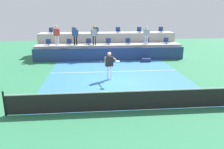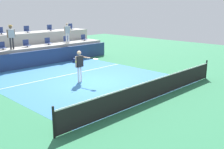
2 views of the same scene
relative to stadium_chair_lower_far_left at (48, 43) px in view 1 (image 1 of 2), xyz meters
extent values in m
plane|color=#2D754C|center=(5.35, -7.23, -1.46)|extent=(40.00, 40.00, 0.00)
cube|color=teal|center=(5.35, -6.23, -1.46)|extent=(9.00, 10.00, 0.01)
cube|color=white|center=(5.35, -4.83, -1.46)|extent=(9.00, 0.06, 0.00)
cylinder|color=black|center=(0.15, -11.23, -0.93)|extent=(0.08, 0.08, 1.07)
cube|color=black|center=(5.35, -11.23, -1.01)|extent=(10.40, 0.01, 0.87)
cube|color=white|center=(5.35, -11.23, -0.57)|extent=(10.40, 0.02, 0.05)
cube|color=navy|center=(5.35, -1.23, -0.91)|extent=(13.00, 0.16, 1.10)
cube|color=#ADAAA3|center=(5.35, 0.07, -0.84)|extent=(13.00, 1.80, 1.25)
cube|color=#ADAAA3|center=(5.35, 1.87, -0.41)|extent=(13.00, 1.80, 2.10)
cylinder|color=#2D2D33|center=(0.00, -0.08, -0.16)|extent=(0.08, 0.08, 0.10)
cube|color=navy|center=(0.00, -0.08, -0.09)|extent=(0.44, 0.40, 0.04)
cube|color=navy|center=(0.00, 0.10, 0.12)|extent=(0.44, 0.04, 0.38)
cylinder|color=#2D2D33|center=(1.82, -0.08, -0.16)|extent=(0.08, 0.08, 0.10)
cube|color=navy|center=(1.82, -0.08, -0.09)|extent=(0.44, 0.40, 0.04)
cube|color=navy|center=(1.82, 0.10, 0.12)|extent=(0.44, 0.04, 0.38)
cylinder|color=#2D2D33|center=(3.53, -0.08, -0.16)|extent=(0.08, 0.08, 0.10)
cube|color=navy|center=(3.53, -0.08, -0.09)|extent=(0.44, 0.40, 0.04)
cube|color=navy|center=(3.53, 0.10, 0.12)|extent=(0.44, 0.04, 0.38)
cylinder|color=#2D2D33|center=(5.32, -0.08, -0.16)|extent=(0.08, 0.08, 0.10)
cube|color=navy|center=(5.32, -0.08, -0.09)|extent=(0.44, 0.40, 0.04)
cube|color=navy|center=(5.32, 0.10, 0.12)|extent=(0.44, 0.04, 0.38)
cylinder|color=#2D2D33|center=(7.11, -0.08, -0.16)|extent=(0.08, 0.08, 0.10)
cube|color=navy|center=(7.11, -0.08, -0.09)|extent=(0.44, 0.40, 0.04)
cube|color=navy|center=(7.11, 0.10, 0.12)|extent=(0.44, 0.04, 0.38)
cylinder|color=#2D2D33|center=(8.86, -0.08, -0.16)|extent=(0.08, 0.08, 0.10)
cube|color=navy|center=(8.86, -0.08, -0.09)|extent=(0.44, 0.40, 0.04)
cube|color=navy|center=(8.86, 0.10, 0.12)|extent=(0.44, 0.04, 0.38)
cylinder|color=#2D2D33|center=(10.68, -0.08, -0.16)|extent=(0.08, 0.08, 0.10)
cube|color=navy|center=(10.68, -0.08, -0.09)|extent=(0.44, 0.40, 0.04)
cube|color=navy|center=(10.68, 0.10, 0.12)|extent=(0.44, 0.04, 0.38)
cylinder|color=#2D2D33|center=(0.02, 1.72, 0.69)|extent=(0.08, 0.08, 0.10)
cube|color=navy|center=(0.02, 1.72, 0.76)|extent=(0.44, 0.40, 0.04)
cube|color=navy|center=(0.02, 1.90, 0.97)|extent=(0.44, 0.04, 0.38)
cylinder|color=#2D2D33|center=(2.17, 1.72, 0.69)|extent=(0.08, 0.08, 0.10)
cube|color=navy|center=(2.17, 1.72, 0.76)|extent=(0.44, 0.40, 0.04)
cube|color=navy|center=(2.17, 1.90, 0.97)|extent=(0.44, 0.04, 0.38)
cylinder|color=#2D2D33|center=(4.29, 1.72, 0.69)|extent=(0.08, 0.08, 0.10)
cube|color=navy|center=(4.29, 1.72, 0.76)|extent=(0.44, 0.40, 0.04)
cube|color=navy|center=(4.29, 1.90, 0.97)|extent=(0.44, 0.04, 0.38)
cylinder|color=#2D2D33|center=(6.40, 1.72, 0.69)|extent=(0.08, 0.08, 0.10)
cube|color=navy|center=(6.40, 1.72, 0.76)|extent=(0.44, 0.40, 0.04)
cube|color=navy|center=(6.40, 1.90, 0.97)|extent=(0.44, 0.04, 0.38)
cylinder|color=#2D2D33|center=(8.51, 1.72, 0.69)|extent=(0.08, 0.08, 0.10)
cube|color=navy|center=(8.51, 1.72, 0.76)|extent=(0.44, 0.40, 0.04)
cube|color=navy|center=(8.51, 1.90, 0.97)|extent=(0.44, 0.04, 0.38)
cylinder|color=#2D2D33|center=(10.69, 1.72, 0.69)|extent=(0.08, 0.08, 0.10)
cube|color=navy|center=(10.69, 1.72, 0.76)|extent=(0.44, 0.40, 0.04)
cube|color=navy|center=(10.69, 1.90, 0.97)|extent=(0.44, 0.04, 0.38)
cylinder|color=white|center=(4.76, -6.66, -1.03)|extent=(0.13, 0.13, 0.86)
cylinder|color=white|center=(4.95, -6.63, -1.03)|extent=(0.13, 0.13, 0.86)
cube|color=black|center=(4.85, -6.65, -0.30)|extent=(0.49, 0.25, 0.61)
sphere|color=tan|center=(4.85, -6.65, 0.17)|extent=(0.27, 0.27, 0.23)
cylinder|color=tan|center=(4.59, -6.69, -0.28)|extent=(0.08, 0.08, 0.57)
cylinder|color=tan|center=(5.16, -6.88, -0.09)|extent=(0.15, 0.55, 0.07)
cylinder|color=black|center=(5.22, -7.25, -0.09)|extent=(0.08, 0.26, 0.04)
ellipsoid|color=silver|center=(5.26, -7.52, -0.09)|extent=(0.31, 0.36, 0.03)
cylinder|color=white|center=(0.74, -0.41, 0.21)|extent=(0.13, 0.13, 0.84)
cylinder|color=white|center=(0.92, -0.36, 0.21)|extent=(0.13, 0.13, 0.84)
cube|color=red|center=(0.83, -0.38, 0.92)|extent=(0.48, 0.28, 0.60)
sphere|color=beige|center=(0.83, -0.38, 1.38)|extent=(0.27, 0.27, 0.23)
cylinder|color=beige|center=(0.57, -0.44, 0.94)|extent=(0.08, 0.08, 0.56)
cylinder|color=beige|center=(1.08, -0.33, 0.94)|extent=(0.08, 0.08, 0.56)
cylinder|color=black|center=(2.32, -0.38, 0.18)|extent=(0.12, 0.12, 0.78)
cylinder|color=black|center=(2.50, -0.39, 0.18)|extent=(0.12, 0.12, 0.78)
cube|color=#2D4C8C|center=(2.41, -0.38, 0.85)|extent=(0.43, 0.21, 0.55)
sphere|color=#846047|center=(2.41, -0.38, 1.27)|extent=(0.22, 0.22, 0.21)
cylinder|color=#846047|center=(2.16, -0.37, 0.86)|extent=(0.07, 0.07, 0.52)
cylinder|color=#846047|center=(2.66, -0.40, 0.86)|extent=(0.07, 0.07, 0.52)
cylinder|color=#2D2D33|center=(3.96, -0.38, 0.18)|extent=(0.12, 0.12, 0.79)
cylinder|color=#2D2D33|center=(4.14, -0.39, 0.18)|extent=(0.12, 0.12, 0.79)
cube|color=#B2B2B7|center=(4.05, -0.38, 0.85)|extent=(0.44, 0.21, 0.56)
sphere|color=#846047|center=(4.05, -0.38, 1.28)|extent=(0.23, 0.23, 0.21)
cylinder|color=#846047|center=(3.80, -0.37, 0.86)|extent=(0.07, 0.07, 0.52)
cylinder|color=#846047|center=(4.29, -0.40, 0.86)|extent=(0.07, 0.07, 0.52)
cylinder|color=tan|center=(4.05, -0.38, 1.35)|extent=(0.41, 0.41, 0.01)
cylinder|color=tan|center=(4.05, -0.38, 1.39)|extent=(0.24, 0.24, 0.09)
cylinder|color=white|center=(8.60, -0.36, 0.17)|extent=(0.13, 0.13, 0.78)
cylinder|color=white|center=(8.77, -0.41, 0.17)|extent=(0.13, 0.13, 0.78)
cube|color=#B2B2B7|center=(8.69, -0.38, 0.84)|extent=(0.45, 0.28, 0.55)
sphere|color=beige|center=(8.69, -0.38, 1.26)|extent=(0.26, 0.26, 0.21)
cylinder|color=beige|center=(8.45, -0.32, 0.86)|extent=(0.09, 0.09, 0.52)
cylinder|color=beige|center=(8.92, -0.44, 0.86)|extent=(0.09, 0.09, 0.52)
sphere|color=#CCE033|center=(4.30, -7.05, -0.19)|extent=(0.07, 0.07, 0.07)
cube|color=navy|center=(8.35, -2.04, -1.31)|extent=(0.76, 0.28, 0.30)
camera|label=1|loc=(3.77, -20.03, 2.77)|focal=35.70mm
camera|label=2|loc=(-4.09, -17.98, 2.56)|focal=42.95mm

